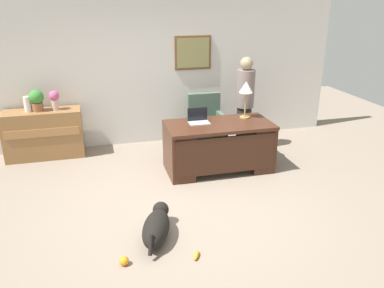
# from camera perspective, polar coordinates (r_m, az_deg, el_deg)

# --- Properties ---
(ground_plane) EXTENTS (12.00, 12.00, 0.00)m
(ground_plane) POSITION_cam_1_polar(r_m,az_deg,el_deg) (5.38, -0.52, -8.72)
(ground_plane) COLOR gray
(back_wall) EXTENTS (7.00, 0.16, 2.70)m
(back_wall) POSITION_cam_1_polar(r_m,az_deg,el_deg) (7.34, -5.56, 10.60)
(back_wall) COLOR silver
(back_wall) RESTS_ON ground_plane
(desk) EXTENTS (1.67, 0.84, 0.78)m
(desk) POSITION_cam_1_polar(r_m,az_deg,el_deg) (6.22, 3.98, -0.22)
(desk) COLOR #422316
(desk) RESTS_ON ground_plane
(credenza) EXTENTS (1.30, 0.50, 0.84)m
(credenza) POSITION_cam_1_polar(r_m,az_deg,el_deg) (7.20, -20.84, 1.39)
(credenza) COLOR olive
(credenza) RESTS_ON ground_plane
(armchair) EXTENTS (0.60, 0.59, 1.01)m
(armchair) POSITION_cam_1_polar(r_m,az_deg,el_deg) (7.06, 2.06, 2.82)
(armchair) COLOR #475B4C
(armchair) RESTS_ON ground_plane
(person_standing) EXTENTS (0.32, 0.32, 1.68)m
(person_standing) POSITION_cam_1_polar(r_m,az_deg,el_deg) (7.00, 7.71, 5.94)
(person_standing) COLOR #262323
(person_standing) RESTS_ON ground_plane
(dog_lying) EXTENTS (0.51, 0.84, 0.30)m
(dog_lying) POSITION_cam_1_polar(r_m,az_deg,el_deg) (4.64, -5.20, -11.90)
(dog_lying) COLOR black
(dog_lying) RESTS_ON ground_plane
(laptop) EXTENTS (0.32, 0.22, 0.22)m
(laptop) POSITION_cam_1_polar(r_m,az_deg,el_deg) (6.13, 0.94, 3.66)
(laptop) COLOR #B2B5BA
(laptop) RESTS_ON desk
(desk_lamp) EXTENTS (0.22, 0.22, 0.60)m
(desk_lamp) POSITION_cam_1_polar(r_m,az_deg,el_deg) (6.32, 7.91, 7.92)
(desk_lamp) COLOR #9E8447
(desk_lamp) RESTS_ON desk
(vase_with_flowers) EXTENTS (0.17, 0.17, 0.33)m
(vase_with_flowers) POSITION_cam_1_polar(r_m,az_deg,el_deg) (7.01, -19.49, 6.26)
(vase_with_flowers) COLOR #C9A899
(vase_with_flowers) RESTS_ON credenza
(vase_empty) EXTENTS (0.12, 0.12, 0.26)m
(vase_empty) POSITION_cam_1_polar(r_m,az_deg,el_deg) (7.08, -22.95, 5.40)
(vase_empty) COLOR silver
(vase_empty) RESTS_ON credenza
(potted_plant) EXTENTS (0.24, 0.24, 0.36)m
(potted_plant) POSITION_cam_1_polar(r_m,az_deg,el_deg) (7.04, -21.79, 6.08)
(potted_plant) COLOR brown
(potted_plant) RESTS_ON credenza
(dog_toy_ball) EXTENTS (0.10, 0.10, 0.10)m
(dog_toy_ball) POSITION_cam_1_polar(r_m,az_deg,el_deg) (4.34, -9.93, -16.48)
(dog_toy_ball) COLOR orange
(dog_toy_ball) RESTS_ON ground_plane
(dog_toy_bone) EXTENTS (0.12, 0.16, 0.05)m
(dog_toy_bone) POSITION_cam_1_polar(r_m,az_deg,el_deg) (4.40, 0.64, -15.98)
(dog_toy_bone) COLOR orange
(dog_toy_bone) RESTS_ON ground_plane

